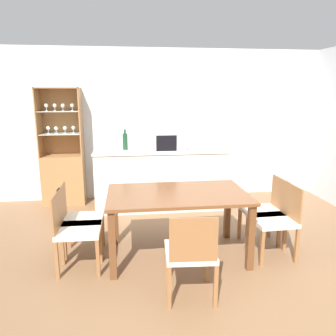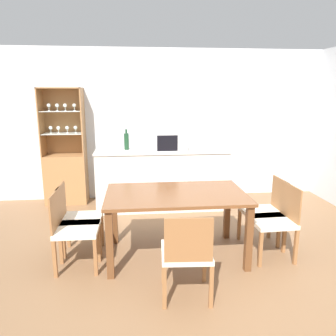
{
  "view_description": "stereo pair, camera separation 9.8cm",
  "coord_description": "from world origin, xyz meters",
  "px_view_note": "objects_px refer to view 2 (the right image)",
  "views": [
    {
      "loc": [
        -0.81,
        -3.05,
        1.81
      ],
      "look_at": [
        -0.29,
        1.15,
        0.84
      ],
      "focal_mm": 35.0,
      "sensor_mm": 36.0,
      "label": 1
    },
    {
      "loc": [
        -0.71,
        -3.06,
        1.81
      ],
      "look_at": [
        -0.29,
        1.15,
        0.84
      ],
      "focal_mm": 35.0,
      "sensor_mm": 36.0,
      "label": 2
    }
  ],
  "objects_px": {
    "display_cabinet": "(66,170)",
    "dining_chair_head_near": "(187,253)",
    "dining_chair_side_left_near": "(73,229)",
    "wine_bottle": "(127,141)",
    "dining_table": "(176,202)",
    "dining_chair_side_left_far": "(78,219)",
    "dining_chair_side_right_far": "(266,212)",
    "dining_chair_side_right_near": "(275,220)",
    "microwave": "(170,141)"
  },
  "relations": [
    {
      "from": "display_cabinet",
      "to": "dining_table",
      "type": "height_order",
      "value": "display_cabinet"
    },
    {
      "from": "dining_chair_head_near",
      "to": "dining_chair_side_left_far",
      "type": "xyz_separation_m",
      "value": [
        -1.1,
        0.94,
        0.0
      ]
    },
    {
      "from": "display_cabinet",
      "to": "dining_chair_side_right_near",
      "type": "height_order",
      "value": "display_cabinet"
    },
    {
      "from": "dining_chair_side_right_far",
      "to": "wine_bottle",
      "type": "relative_size",
      "value": 2.6
    },
    {
      "from": "display_cabinet",
      "to": "dining_chair_side_left_far",
      "type": "height_order",
      "value": "display_cabinet"
    },
    {
      "from": "dining_chair_side_right_far",
      "to": "wine_bottle",
      "type": "bearing_deg",
      "value": 45.18
    },
    {
      "from": "dining_table",
      "to": "dining_chair_side_right_far",
      "type": "relative_size",
      "value": 1.84
    },
    {
      "from": "dining_table",
      "to": "dining_chair_side_right_near",
      "type": "xyz_separation_m",
      "value": [
        1.1,
        -0.14,
        -0.21
      ]
    },
    {
      "from": "dining_chair_side_right_near",
      "to": "dining_chair_side_right_far",
      "type": "height_order",
      "value": "same"
    },
    {
      "from": "dining_chair_side_left_near",
      "to": "microwave",
      "type": "xyz_separation_m",
      "value": [
        1.21,
        1.72,
        0.65
      ]
    },
    {
      "from": "display_cabinet",
      "to": "microwave",
      "type": "bearing_deg",
      "value": -15.77
    },
    {
      "from": "dining_chair_side_left_far",
      "to": "microwave",
      "type": "relative_size",
      "value": 1.72
    },
    {
      "from": "dining_chair_head_near",
      "to": "wine_bottle",
      "type": "height_order",
      "value": "wine_bottle"
    },
    {
      "from": "dining_table",
      "to": "dining_chair_side_left_far",
      "type": "distance_m",
      "value": 1.13
    },
    {
      "from": "dining_table",
      "to": "dining_chair_side_right_near",
      "type": "relative_size",
      "value": 1.84
    },
    {
      "from": "dining_chair_side_left_far",
      "to": "wine_bottle",
      "type": "bearing_deg",
      "value": 161.41
    },
    {
      "from": "dining_chair_side_right_far",
      "to": "dining_chair_side_right_near",
      "type": "bearing_deg",
      "value": 178.25
    },
    {
      "from": "dining_chair_side_left_far",
      "to": "wine_bottle",
      "type": "distance_m",
      "value": 1.77
    },
    {
      "from": "dining_chair_side_left_far",
      "to": "dining_chair_side_left_near",
      "type": "height_order",
      "value": "same"
    },
    {
      "from": "dining_chair_side_left_near",
      "to": "microwave",
      "type": "height_order",
      "value": "microwave"
    },
    {
      "from": "dining_table",
      "to": "dining_chair_side_left_far",
      "type": "relative_size",
      "value": 1.84
    },
    {
      "from": "dining_chair_head_near",
      "to": "dining_chair_side_left_near",
      "type": "relative_size",
      "value": 1.0
    },
    {
      "from": "dining_chair_side_right_far",
      "to": "wine_bottle",
      "type": "distance_m",
      "value": 2.37
    },
    {
      "from": "display_cabinet",
      "to": "microwave",
      "type": "height_order",
      "value": "display_cabinet"
    },
    {
      "from": "display_cabinet",
      "to": "dining_chair_side_left_far",
      "type": "relative_size",
      "value": 2.29
    },
    {
      "from": "dining_chair_side_right_near",
      "to": "dining_chair_side_left_near",
      "type": "distance_m",
      "value": 2.2
    },
    {
      "from": "dining_chair_head_near",
      "to": "dining_chair_side_right_far",
      "type": "xyz_separation_m",
      "value": [
        1.1,
        0.94,
        0.0
      ]
    },
    {
      "from": "dining_chair_side_right_near",
      "to": "dining_chair_head_near",
      "type": "bearing_deg",
      "value": 118.86
    },
    {
      "from": "dining_chair_side_right_far",
      "to": "microwave",
      "type": "relative_size",
      "value": 1.72
    },
    {
      "from": "dining_chair_side_right_near",
      "to": "microwave",
      "type": "height_order",
      "value": "microwave"
    },
    {
      "from": "dining_chair_side_left_far",
      "to": "dining_chair_side_right_far",
      "type": "relative_size",
      "value": 1.0
    },
    {
      "from": "dining_chair_side_right_near",
      "to": "dining_chair_head_near",
      "type": "height_order",
      "value": "same"
    },
    {
      "from": "display_cabinet",
      "to": "dining_chair_side_left_near",
      "type": "distance_m",
      "value": 2.26
    },
    {
      "from": "dining_chair_side_left_near",
      "to": "wine_bottle",
      "type": "bearing_deg",
      "value": 164.52
    },
    {
      "from": "display_cabinet",
      "to": "dining_chair_head_near",
      "type": "xyz_separation_m",
      "value": [
        1.59,
        -2.86,
        -0.13
      ]
    },
    {
      "from": "display_cabinet",
      "to": "dining_chair_head_near",
      "type": "distance_m",
      "value": 3.27
    },
    {
      "from": "dining_table",
      "to": "microwave",
      "type": "bearing_deg",
      "value": 85.94
    },
    {
      "from": "display_cabinet",
      "to": "dining_chair_side_right_far",
      "type": "distance_m",
      "value": 3.31
    },
    {
      "from": "dining_chair_side_left_far",
      "to": "dining_chair_side_left_near",
      "type": "distance_m",
      "value": 0.28
    },
    {
      "from": "dining_chair_head_near",
      "to": "wine_bottle",
      "type": "xyz_separation_m",
      "value": [
        -0.56,
        2.49,
        0.65
      ]
    },
    {
      "from": "dining_table",
      "to": "dining_chair_side_left_near",
      "type": "xyz_separation_m",
      "value": [
        -1.1,
        -0.14,
        -0.21
      ]
    },
    {
      "from": "dining_chair_side_right_near",
      "to": "dining_chair_side_left_far",
      "type": "distance_m",
      "value": 2.22
    },
    {
      "from": "dining_chair_side_right_far",
      "to": "wine_bottle",
      "type": "xyz_separation_m",
      "value": [
        -1.67,
        1.56,
        0.65
      ]
    },
    {
      "from": "dining_chair_head_near",
      "to": "dining_chair_side_left_near",
      "type": "bearing_deg",
      "value": 152.89
    },
    {
      "from": "dining_table",
      "to": "wine_bottle",
      "type": "relative_size",
      "value": 4.79
    },
    {
      "from": "dining_chair_side_left_near",
      "to": "dining_chair_side_right_far",
      "type": "height_order",
      "value": "same"
    },
    {
      "from": "dining_table",
      "to": "dining_chair_side_right_far",
      "type": "bearing_deg",
      "value": 7.26
    },
    {
      "from": "wine_bottle",
      "to": "dining_chair_side_right_near",
      "type": "bearing_deg",
      "value": -47.76
    },
    {
      "from": "dining_chair_side_right_far",
      "to": "dining_chair_side_left_near",
      "type": "bearing_deg",
      "value": 95.46
    },
    {
      "from": "display_cabinet",
      "to": "dining_chair_side_left_far",
      "type": "xyz_separation_m",
      "value": [
        0.5,
        -1.92,
        -0.13
      ]
    }
  ]
}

